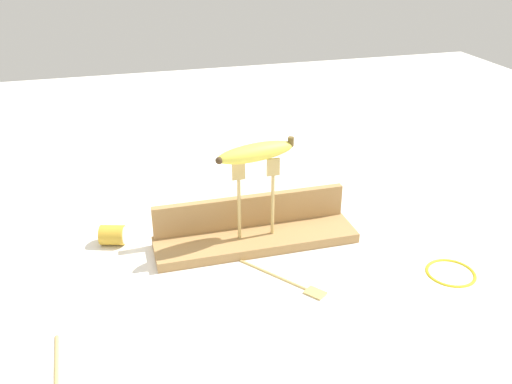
# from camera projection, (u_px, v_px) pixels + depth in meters

# --- Properties ---
(ground_plane) EXTENTS (3.00, 3.00, 0.00)m
(ground_plane) POSITION_uv_depth(u_px,v_px,m) (256.00, 244.00, 1.15)
(ground_plane) COLOR silver
(wooden_board) EXTENTS (0.42, 0.11, 0.02)m
(wooden_board) POSITION_uv_depth(u_px,v_px,m) (256.00, 240.00, 1.14)
(wooden_board) COLOR #A87F4C
(wooden_board) RESTS_ON ground
(board_backstop) EXTENTS (0.41, 0.02, 0.07)m
(board_backstop) POSITION_uv_depth(u_px,v_px,m) (250.00, 211.00, 1.16)
(board_backstop) COLOR #A87F4C
(board_backstop) RESTS_ON wooden_board
(fork_stand_center) EXTENTS (0.10, 0.01, 0.17)m
(fork_stand_center) POSITION_uv_depth(u_px,v_px,m) (256.00, 192.00, 1.09)
(fork_stand_center) COLOR tan
(fork_stand_center) RESTS_ON wooden_board
(banana_raised_center) EXTENTS (0.17, 0.08, 0.04)m
(banana_raised_center) POSITION_uv_depth(u_px,v_px,m) (256.00, 153.00, 1.05)
(banana_raised_center) COLOR #DBD147
(banana_raised_center) RESTS_ON fork_stand_center
(fork_fallen_far) EXTENTS (0.13, 0.16, 0.01)m
(fork_fallen_far) POSITION_uv_depth(u_px,v_px,m) (292.00, 282.00, 1.02)
(fork_fallen_far) COLOR tan
(fork_fallen_far) RESTS_ON ground
(banana_chunk_near) EXTENTS (0.06, 0.05, 0.04)m
(banana_chunk_near) POSITION_uv_depth(u_px,v_px,m) (113.00, 235.00, 1.14)
(banana_chunk_near) COLOR gold
(banana_chunk_near) RESTS_ON ground
(wire_coil) EXTENTS (0.09, 0.09, 0.01)m
(wire_coil) POSITION_uv_depth(u_px,v_px,m) (451.00, 272.00, 1.05)
(wire_coil) COLOR gold
(wire_coil) RESTS_ON ground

